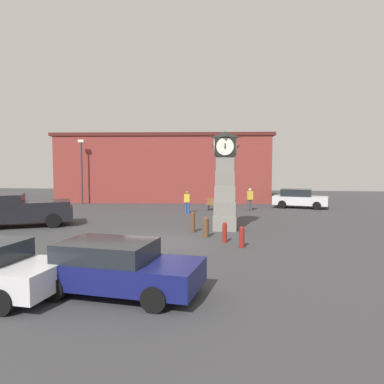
% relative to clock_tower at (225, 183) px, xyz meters
% --- Properties ---
extents(ground_plane, '(67.30, 67.30, 0.00)m').
position_rel_clock_tower_xyz_m(ground_plane, '(-2.96, -3.35, -2.52)').
color(ground_plane, '#38383A').
extents(clock_tower, '(1.47, 1.45, 5.24)m').
position_rel_clock_tower_xyz_m(clock_tower, '(0.00, 0.00, 0.00)').
color(clock_tower, gray).
rests_on(clock_tower, ground_plane).
extents(bollard_near_tower, '(0.23, 0.23, 1.07)m').
position_rel_clock_tower_xyz_m(bollard_near_tower, '(-1.62, -0.87, -1.98)').
color(bollard_near_tower, brown).
rests_on(bollard_near_tower, ground_plane).
extents(bollard_mid_row, '(0.29, 0.29, 1.00)m').
position_rel_clock_tower_xyz_m(bollard_mid_row, '(-0.85, -2.12, -2.02)').
color(bollard_mid_row, brown).
rests_on(bollard_mid_row, ground_plane).
extents(bollard_far_row, '(0.21, 0.21, 0.93)m').
position_rel_clock_tower_xyz_m(bollard_far_row, '(0.10, -3.22, -2.05)').
color(bollard_far_row, maroon).
rests_on(bollard_far_row, ground_plane).
extents(bollard_end_row, '(0.23, 0.23, 0.91)m').
position_rel_clock_tower_xyz_m(bollard_end_row, '(0.85, -4.17, -2.06)').
color(bollard_end_row, maroon).
rests_on(bollard_end_row, ground_plane).
extents(car_by_building, '(4.70, 2.60, 1.44)m').
position_rel_clock_tower_xyz_m(car_by_building, '(-2.62, -10.25, -1.77)').
color(car_by_building, navy).
rests_on(car_by_building, ground_plane).
extents(car_silver_hatch, '(4.50, 2.71, 1.52)m').
position_rel_clock_tower_xyz_m(car_silver_hatch, '(5.56, 10.68, -1.75)').
color(car_silver_hatch, silver).
rests_on(car_silver_hatch, ground_plane).
extents(pickup_truck, '(5.68, 4.21, 1.85)m').
position_rel_clock_tower_xyz_m(pickup_truck, '(-11.35, -0.27, -1.59)').
color(pickup_truck, black).
rests_on(pickup_truck, ground_plane).
extents(bench, '(1.65, 0.70, 0.90)m').
position_rel_clock_tower_xyz_m(bench, '(-0.88, 8.38, -2.00)').
color(bench, brown).
rests_on(bench, ground_plane).
extents(pedestrian_near_bench, '(0.43, 0.30, 1.60)m').
position_rel_clock_tower_xyz_m(pedestrian_near_bench, '(-2.90, 6.39, -1.61)').
color(pedestrian_near_bench, '#264CA5').
rests_on(pedestrian_near_bench, ground_plane).
extents(pedestrian_crossing_lot, '(0.46, 0.37, 1.69)m').
position_rel_clock_tower_xyz_m(pedestrian_crossing_lot, '(1.60, 8.47, -1.56)').
color(pedestrian_crossing_lot, '#3F3F47').
rests_on(pedestrian_crossing_lot, ground_plane).
extents(street_lamp_far_side, '(0.50, 0.24, 5.62)m').
position_rel_clock_tower_xyz_m(street_lamp_far_side, '(-12.82, 11.27, 0.77)').
color(street_lamp_far_side, '#333338').
rests_on(street_lamp_far_side, ground_plane).
extents(warehouse_blue_far, '(20.56, 8.36, 6.30)m').
position_rel_clock_tower_xyz_m(warehouse_blue_far, '(-6.34, 15.98, 0.63)').
color(warehouse_blue_far, maroon).
rests_on(warehouse_blue_far, ground_plane).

